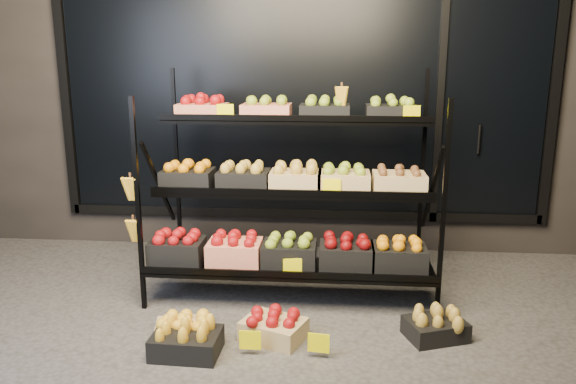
# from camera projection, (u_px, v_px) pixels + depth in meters

# --- Properties ---
(ground) EXTENTS (24.00, 24.00, 0.00)m
(ground) POSITION_uv_depth(u_px,v_px,m) (285.00, 325.00, 3.75)
(ground) COLOR #514F4C
(ground) RESTS_ON ground
(building) EXTENTS (6.00, 2.08, 3.50)m
(building) POSITION_uv_depth(u_px,v_px,m) (307.00, 57.00, 5.84)
(building) COLOR #2D2826
(building) RESTS_ON ground
(display_rack) EXTENTS (2.18, 1.02, 1.66)m
(display_rack) POSITION_uv_depth(u_px,v_px,m) (290.00, 190.00, 4.15)
(display_rack) COLOR black
(display_rack) RESTS_ON ground
(tag_floor_a) EXTENTS (0.13, 0.01, 0.12)m
(tag_floor_a) POSITION_uv_depth(u_px,v_px,m) (250.00, 346.00, 3.36)
(tag_floor_a) COLOR #EFE100
(tag_floor_a) RESTS_ON ground
(tag_floor_b) EXTENTS (0.13, 0.01, 0.12)m
(tag_floor_b) POSITION_uv_depth(u_px,v_px,m) (319.00, 349.00, 3.33)
(tag_floor_b) COLOR #EFE100
(tag_floor_b) RESTS_ON ground
(floor_crate_left) EXTENTS (0.39, 0.32, 0.18)m
(floor_crate_left) POSITION_uv_depth(u_px,v_px,m) (184.00, 329.00, 3.53)
(floor_crate_left) COLOR tan
(floor_crate_left) RESTS_ON ground
(floor_crate_midleft) EXTENTS (0.41, 0.31, 0.20)m
(floor_crate_midleft) POSITION_uv_depth(u_px,v_px,m) (186.00, 339.00, 3.37)
(floor_crate_midleft) COLOR black
(floor_crate_midleft) RESTS_ON ground
(floor_crate_midright) EXTENTS (0.45, 0.40, 0.19)m
(floor_crate_midright) POSITION_uv_depth(u_px,v_px,m) (273.00, 326.00, 3.55)
(floor_crate_midright) COLOR tan
(floor_crate_midright) RESTS_ON ground
(floor_crate_right) EXTENTS (0.43, 0.37, 0.19)m
(floor_crate_right) POSITION_uv_depth(u_px,v_px,m) (435.00, 325.00, 3.57)
(floor_crate_right) COLOR black
(floor_crate_right) RESTS_ON ground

